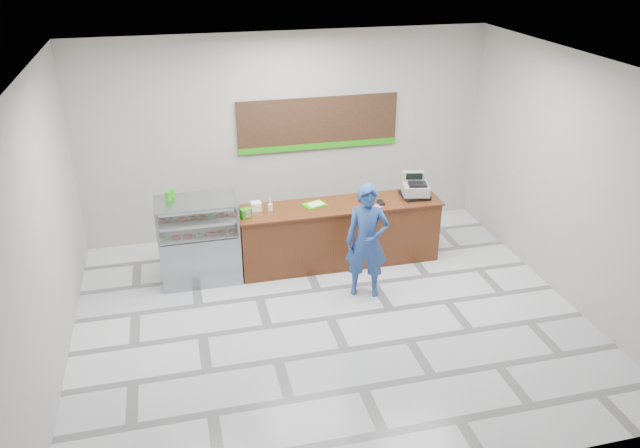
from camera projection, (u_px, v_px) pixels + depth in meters
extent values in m
plane|color=silver|center=(330.00, 318.00, 8.80)|extent=(7.00, 7.00, 0.00)
plane|color=#B1ACA3|center=(287.00, 136.00, 10.67)|extent=(7.00, 0.00, 7.00)
plane|color=silver|center=(333.00, 68.00, 7.29)|extent=(7.00, 7.00, 0.00)
cube|color=#602A10|center=(339.00, 235.00, 10.06)|extent=(3.20, 0.70, 1.00)
cube|color=#602A10|center=(340.00, 205.00, 9.84)|extent=(3.26, 0.76, 0.03)
cube|color=gray|center=(201.00, 256.00, 9.62)|extent=(1.20, 0.70, 0.80)
cube|color=white|center=(197.00, 218.00, 9.34)|extent=(1.20, 0.70, 0.50)
cube|color=gray|center=(196.00, 201.00, 9.23)|extent=(1.22, 0.72, 0.03)
cube|color=silver|center=(198.00, 231.00, 9.44)|extent=(1.14, 0.64, 0.02)
cube|color=silver|center=(197.00, 217.00, 9.34)|extent=(1.14, 0.64, 0.02)
torus|color=#9EDE88|center=(164.00, 236.00, 9.23)|extent=(0.15, 0.15, 0.05)
torus|color=pink|center=(176.00, 235.00, 9.27)|extent=(0.15, 0.15, 0.05)
torus|color=pink|center=(187.00, 233.00, 9.30)|extent=(0.15, 0.15, 0.05)
torus|color=#9EDE88|center=(199.00, 232.00, 9.34)|extent=(0.15, 0.15, 0.05)
torus|color=pink|center=(210.00, 231.00, 9.38)|extent=(0.15, 0.15, 0.05)
torus|color=#B47E33|center=(221.00, 230.00, 9.41)|extent=(0.15, 0.15, 0.05)
torus|color=#B47E33|center=(232.00, 229.00, 9.45)|extent=(0.15, 0.15, 0.05)
torus|color=pink|center=(163.00, 217.00, 9.26)|extent=(0.15, 0.15, 0.05)
torus|color=#9EDE88|center=(172.00, 216.00, 9.29)|extent=(0.15, 0.15, 0.05)
torus|color=pink|center=(182.00, 215.00, 9.32)|extent=(0.15, 0.15, 0.05)
torus|color=#B47E33|center=(192.00, 214.00, 9.35)|extent=(0.15, 0.15, 0.05)
torus|color=#B47E33|center=(201.00, 213.00, 9.38)|extent=(0.15, 0.15, 0.05)
torus|color=#9EDE88|center=(211.00, 212.00, 9.41)|extent=(0.15, 0.15, 0.05)
torus|color=pink|center=(220.00, 211.00, 9.44)|extent=(0.15, 0.15, 0.05)
torus|color=pink|center=(230.00, 210.00, 9.48)|extent=(0.15, 0.15, 0.05)
cube|color=black|center=(318.00, 123.00, 10.67)|extent=(2.80, 0.05, 0.90)
cube|color=#239D12|center=(319.00, 146.00, 10.82)|extent=(2.80, 0.02, 0.10)
cube|color=black|center=(415.00, 195.00, 10.10)|extent=(0.41, 0.41, 0.06)
cube|color=gray|center=(415.00, 189.00, 10.05)|extent=(0.49, 0.51, 0.16)
cube|color=black|center=(417.00, 184.00, 9.94)|extent=(0.32, 0.26, 0.04)
cube|color=gray|center=(413.00, 176.00, 10.09)|extent=(0.36, 0.17, 0.16)
cube|color=black|center=(414.00, 176.00, 10.03)|extent=(0.26, 0.07, 0.10)
cube|color=black|center=(381.00, 203.00, 9.84)|extent=(0.10, 0.18, 0.04)
cube|color=#27DD00|center=(314.00, 205.00, 9.81)|extent=(0.40, 0.34, 0.02)
cube|color=white|center=(316.00, 204.00, 9.81)|extent=(0.29, 0.24, 0.00)
cube|color=white|center=(256.00, 206.00, 9.61)|extent=(0.16, 0.16, 0.13)
cylinder|color=silver|center=(270.00, 207.00, 9.60)|extent=(0.07, 0.07, 0.11)
cube|color=#239D12|center=(246.00, 213.00, 9.37)|extent=(0.18, 0.15, 0.14)
cylinder|color=pink|center=(379.00, 206.00, 9.79)|extent=(0.15, 0.15, 0.00)
cylinder|color=#239D12|center=(168.00, 196.00, 9.20)|extent=(0.09, 0.09, 0.14)
cylinder|color=#239D12|center=(172.00, 193.00, 9.33)|extent=(0.08, 0.08, 0.13)
imported|color=navy|center=(367.00, 241.00, 9.04)|extent=(0.73, 0.60, 1.73)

